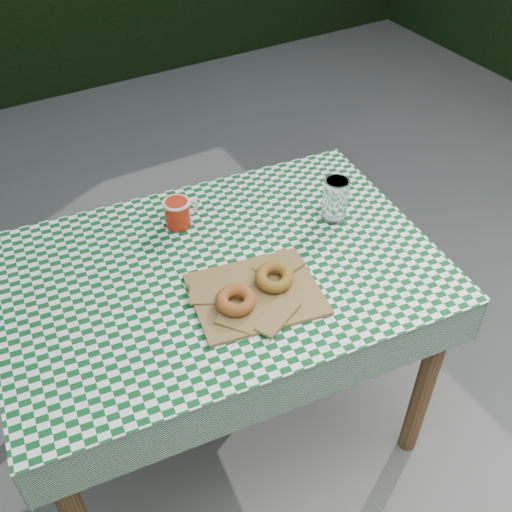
{
  "coord_description": "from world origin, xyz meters",
  "views": [
    {
      "loc": [
        -0.7,
        -1.08,
        1.89
      ],
      "look_at": [
        -0.08,
        -0.0,
        0.79
      ],
      "focal_mm": 42.11,
      "sensor_mm": 36.0,
      "label": 1
    }
  ],
  "objects": [
    {
      "name": "bagel_back",
      "position": [
        -0.09,
        -0.1,
        0.79
      ],
      "size": [
        0.14,
        0.14,
        0.03
      ],
      "primitive_type": "torus",
      "rotation": [
        0.0,
        0.0,
        -0.48
      ],
      "color": "olive",
      "rests_on": "paper_bag"
    },
    {
      "name": "bagel_front",
      "position": [
        -0.22,
        -0.13,
        0.79
      ],
      "size": [
        0.11,
        0.11,
        0.03
      ],
      "primitive_type": "torus",
      "rotation": [
        0.0,
        0.0,
        -0.07
      ],
      "color": "#A05521",
      "rests_on": "paper_bag"
    },
    {
      "name": "coffee_mug",
      "position": [
        -0.2,
        0.27,
        0.8
      ],
      "size": [
        0.17,
        0.17,
        0.09
      ],
      "primitive_type": null,
      "rotation": [
        0.0,
        0.0,
        0.13
      ],
      "color": "#AA210B",
      "rests_on": "tablecloth"
    },
    {
      "name": "table",
      "position": [
        -0.18,
        0.04,
        0.38
      ],
      "size": [
        1.28,
        0.92,
        0.75
      ],
      "primitive_type": "cube",
      "rotation": [
        0.0,
        0.0,
        -0.1
      ],
      "color": "brown",
      "rests_on": "ground"
    },
    {
      "name": "drinking_glass",
      "position": [
        0.23,
        0.06,
        0.82
      ],
      "size": [
        0.1,
        0.1,
        0.14
      ],
      "primitive_type": "cylinder",
      "rotation": [
        0.0,
        0.0,
        -0.49
      ],
      "color": "white",
      "rests_on": "tablecloth"
    },
    {
      "name": "paper_bag",
      "position": [
        -0.15,
        -0.11,
        0.76
      ],
      "size": [
        0.37,
        0.32,
        0.02
      ],
      "primitive_type": "cube",
      "rotation": [
        0.0,
        0.0,
        -0.18
      ],
      "color": "olive",
      "rests_on": "tablecloth"
    },
    {
      "name": "tablecloth",
      "position": [
        -0.18,
        0.04,
        0.75
      ],
      "size": [
        1.3,
        0.94,
        0.01
      ],
      "primitive_type": "cube",
      "rotation": [
        0.0,
        0.0,
        -0.1
      ],
      "color": "#0B481C",
      "rests_on": "table"
    },
    {
      "name": "ground",
      "position": [
        0.0,
        0.0,
        0.0
      ],
      "size": [
        60.0,
        60.0,
        0.0
      ],
      "primitive_type": "plane",
      "color": "#53534E",
      "rests_on": "ground"
    }
  ]
}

